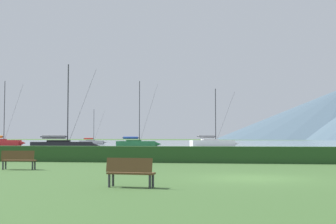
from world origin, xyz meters
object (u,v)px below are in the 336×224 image
(sailboat_slip_7, at_px, (137,143))
(sailboat_slip_6, at_px, (213,143))
(sailboat_slip_0, at_px, (63,145))
(sailboat_slip_2, at_px, (92,142))
(park_bench_under_tree, at_px, (18,159))
(sailboat_slip_3, at_px, (1,142))
(park_bench_near_path, at_px, (130,171))

(sailboat_slip_7, bearing_deg, sailboat_slip_6, 7.68)
(sailboat_slip_0, relative_size, sailboat_slip_7, 0.93)
(sailboat_slip_2, relative_size, sailboat_slip_7, 0.76)
(park_bench_under_tree, bearing_deg, sailboat_slip_7, 91.48)
(sailboat_slip_2, xyz_separation_m, sailboat_slip_7, (18.09, -31.81, 0.10))
(sailboat_slip_2, xyz_separation_m, sailboat_slip_3, (-9.48, -25.91, 0.17))
(sailboat_slip_7, bearing_deg, park_bench_near_path, -85.72)
(sailboat_slip_6, height_order, park_bench_near_path, sailboat_slip_6)
(sailboat_slip_6, xyz_separation_m, sailboat_slip_7, (-12.55, -3.53, -0.06))
(sailboat_slip_7, xyz_separation_m, park_bench_under_tree, (5.84, -53.59, -0.11))
(sailboat_slip_2, height_order, sailboat_slip_7, sailboat_slip_7)
(sailboat_slip_7, bearing_deg, sailboat_slip_0, -106.79)
(sailboat_slip_3, distance_m, park_bench_under_tree, 68.22)
(sailboat_slip_3, height_order, park_bench_near_path, sailboat_slip_3)
(sailboat_slip_0, bearing_deg, sailboat_slip_3, 113.50)
(park_bench_near_path, bearing_deg, sailboat_slip_7, 108.57)
(sailboat_slip_7, xyz_separation_m, park_bench_near_path, (13.26, -60.76, -0.11))
(park_bench_near_path, relative_size, park_bench_under_tree, 0.92)
(park_bench_near_path, xyz_separation_m, park_bench_under_tree, (-7.41, 7.17, 0.00))
(sailboat_slip_6, bearing_deg, sailboat_slip_0, -139.19)
(sailboat_slip_6, bearing_deg, park_bench_under_tree, -115.04)
(sailboat_slip_2, distance_m, park_bench_near_path, 97.73)
(sailboat_slip_2, bearing_deg, sailboat_slip_3, -116.36)
(sailboat_slip_3, relative_size, park_bench_under_tree, 7.29)
(sailboat_slip_0, xyz_separation_m, sailboat_slip_3, (-23.94, 29.46, 0.04))
(sailboat_slip_2, xyz_separation_m, park_bench_near_path, (31.34, -92.57, -0.02))
(sailboat_slip_0, bearing_deg, park_bench_under_tree, -88.08)
(sailboat_slip_3, xyz_separation_m, park_bench_under_tree, (33.41, -59.48, -0.19))
(sailboat_slip_3, bearing_deg, sailboat_slip_7, -23.86)
(sailboat_slip_6, height_order, sailboat_slip_7, sailboat_slip_7)
(sailboat_slip_3, relative_size, sailboat_slip_7, 1.11)
(sailboat_slip_2, height_order, park_bench_near_path, sailboat_slip_2)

